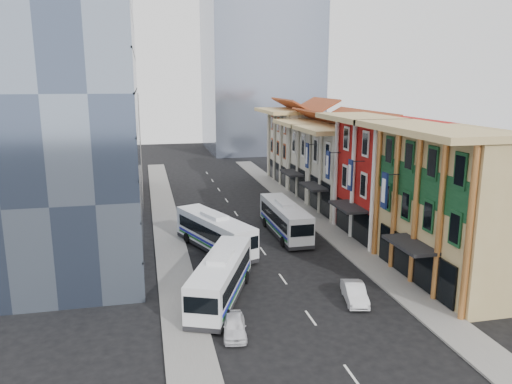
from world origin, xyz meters
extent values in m
plane|color=black|center=(0.00, 0.00, 0.00)|extent=(200.00, 200.00, 0.00)
cube|color=slate|center=(8.50, 22.00, 0.07)|extent=(3.00, 90.00, 0.15)
cube|color=slate|center=(-8.50, 22.00, 0.07)|extent=(3.00, 90.00, 0.15)
cube|color=tan|center=(14.00, 5.00, 6.00)|extent=(8.00, 14.00, 12.00)
cube|color=#AF1813|center=(14.00, 17.00, 6.00)|extent=(8.00, 10.00, 12.00)
cube|color=beige|center=(14.00, 26.50, 5.00)|extent=(8.00, 9.00, 10.00)
cube|color=beige|center=(14.00, 35.50, 5.00)|extent=(8.00, 9.00, 10.00)
cube|color=beige|center=(14.00, 46.00, 5.50)|extent=(8.00, 12.00, 11.00)
cube|color=#43516B|center=(-17.00, 19.00, 15.00)|extent=(12.00, 26.00, 30.00)
cube|color=gray|center=(-16.00, 42.00, 7.00)|extent=(10.00, 18.00, 14.00)
imported|color=white|center=(-5.50, -0.12, 0.62)|extent=(1.92, 3.79, 1.23)
imported|color=silver|center=(3.97, 2.76, 0.67)|extent=(2.23, 4.27, 1.34)
camera|label=1|loc=(-10.56, -28.75, 15.87)|focal=35.00mm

